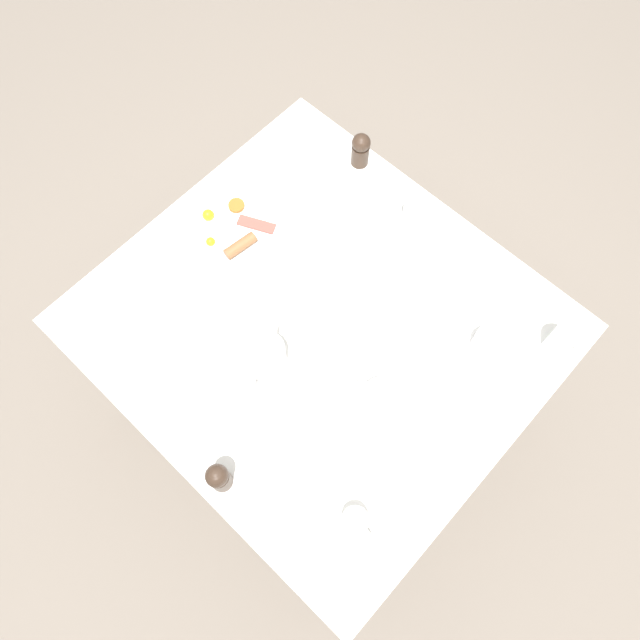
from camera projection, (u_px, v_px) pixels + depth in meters
name	position (u px, v px, depth m)	size (l,w,h in m)	color
ground_plane	(320.00, 398.00, 2.25)	(8.00, 8.00, 0.00)	#70665B
table	(320.00, 332.00, 1.65)	(1.09, 1.00, 0.71)	white
breakfast_plate	(231.00, 230.00, 1.69)	(0.27, 0.27, 0.04)	white
teapot_near	(265.00, 357.00, 1.51)	(0.10, 0.18, 0.12)	white
teacup_with_saucer_left	(380.00, 399.00, 1.49)	(0.15, 0.15, 0.07)	white
teacup_with_saucer_right	(490.00, 345.00, 1.54)	(0.15, 0.15, 0.07)	white
water_glass_tall	(353.00, 262.00, 1.61)	(0.06, 0.06, 0.10)	white
water_glass_short	(415.00, 211.00, 1.66)	(0.06, 0.06, 0.10)	white
wine_glass_spare	(561.00, 342.00, 1.52)	(0.06, 0.06, 0.11)	white
creamer_jug	(355.00, 521.00, 1.38)	(0.08, 0.06, 0.05)	white
pepper_grinder	(219.00, 478.00, 1.39)	(0.05, 0.05, 0.11)	#38281E
salt_grinder	(361.00, 149.00, 1.73)	(0.05, 0.05, 0.11)	#38281E
napkin_folded	(310.00, 457.00, 1.46)	(0.15, 0.13, 0.01)	white
fork_by_plate	(448.00, 447.00, 1.47)	(0.13, 0.12, 0.00)	silver
knife_by_plate	(414.00, 299.00, 1.62)	(0.10, 0.22, 0.00)	silver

